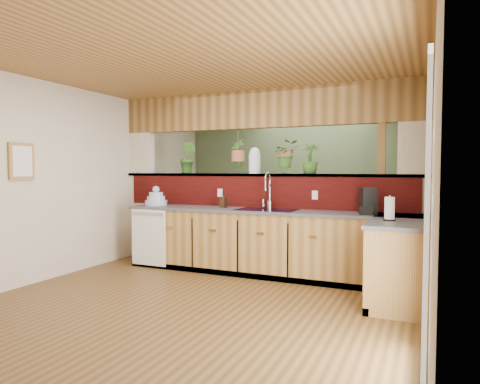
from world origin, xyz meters
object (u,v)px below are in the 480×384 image
at_px(paper_towel, 389,209).
at_px(glass_jar, 255,160).
at_px(dish_stack, 156,199).
at_px(coffee_maker, 368,202).
at_px(soap_dispenser, 223,201).
at_px(shelving_console, 262,218).
at_px(faucet, 268,189).

relative_size(paper_towel, glass_jar, 0.71).
distance_m(paper_towel, glass_jar, 2.29).
height_order(dish_stack, coffee_maker, coffee_maker).
xyz_separation_m(soap_dispenser, coffee_maker, (2.02, -0.09, 0.05)).
bearing_deg(shelving_console, faucet, -60.09).
height_order(glass_jar, shelving_console, glass_jar).
xyz_separation_m(soap_dispenser, shelving_console, (-0.25, 2.23, -0.50)).
bearing_deg(dish_stack, paper_towel, -10.57).
bearing_deg(glass_jar, soap_dispenser, -136.81).
relative_size(soap_dispenser, shelving_console, 0.14).
distance_m(soap_dispenser, paper_towel, 2.42).
distance_m(soap_dispenser, coffee_maker, 2.02).
bearing_deg(paper_towel, soap_dispenser, 163.53).
height_order(soap_dispenser, glass_jar, glass_jar).
distance_m(coffee_maker, shelving_console, 3.29).
xyz_separation_m(glass_jar, shelving_console, (-0.60, 1.90, -1.08)).
bearing_deg(soap_dispenser, paper_towel, -16.47).
height_order(faucet, glass_jar, glass_jar).
bearing_deg(soap_dispenser, faucet, 9.22).
distance_m(coffee_maker, glass_jar, 1.80).
bearing_deg(shelving_console, glass_jar, -65.45).
bearing_deg(coffee_maker, faucet, 151.58).
distance_m(coffee_maker, paper_towel, 0.67).
bearing_deg(dish_stack, soap_dispenser, 2.12).
bearing_deg(soap_dispenser, coffee_maker, -2.65).
bearing_deg(dish_stack, faucet, 4.72).
height_order(dish_stack, shelving_console, dish_stack).
xyz_separation_m(faucet, dish_stack, (-1.78, -0.15, -0.18)).
relative_size(dish_stack, shelving_console, 0.25).
xyz_separation_m(faucet, paper_towel, (1.68, -0.79, -0.15)).
bearing_deg(paper_towel, dish_stack, 169.43).
xyz_separation_m(dish_stack, glass_jar, (1.48, 0.37, 0.59)).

